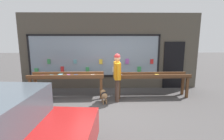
% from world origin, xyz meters
% --- Properties ---
extents(ground_plane, '(40.00, 40.00, 0.00)m').
position_xyz_m(ground_plane, '(0.00, 0.00, 0.00)').
color(ground_plane, '#474444').
extents(shopfront_facade, '(7.90, 0.29, 3.32)m').
position_xyz_m(shopfront_facade, '(-0.01, 2.39, 1.64)').
color(shopfront_facade, '#4C473D').
rests_on(shopfront_facade, ground_plane).
extents(display_table_left, '(2.82, 0.70, 0.94)m').
position_xyz_m(display_table_left, '(-1.64, 1.12, 0.77)').
color(display_table_left, brown).
rests_on(display_table_left, ground_plane).
extents(display_table_right, '(2.82, 0.61, 0.93)m').
position_xyz_m(display_table_right, '(1.65, 1.12, 0.75)').
color(display_table_right, brown).
rests_on(display_table_right, ground_plane).
extents(person_browsing, '(0.25, 0.68, 1.74)m').
position_xyz_m(person_browsing, '(0.25, 0.65, 1.03)').
color(person_browsing, '#4C382D').
rests_on(person_browsing, ground_plane).
extents(small_dog, '(0.30, 0.59, 0.43)m').
position_xyz_m(small_dog, '(-0.22, 0.49, 0.29)').
color(small_dog, '#99724C').
rests_on(small_dog, ground_plane).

